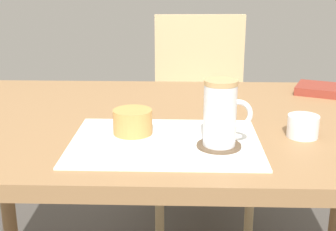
{
  "coord_description": "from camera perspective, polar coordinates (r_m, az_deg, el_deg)",
  "views": [
    {
      "loc": [
        0.04,
        -1.13,
        1.07
      ],
      "look_at": [
        0.0,
        -0.14,
        0.75
      ],
      "focal_mm": 50.0,
      "sensor_mm": 36.0,
      "label": 1
    }
  ],
  "objects": [
    {
      "name": "pastry_plate",
      "position": [
        1.04,
        -4.28,
        -2.49
      ],
      "size": [
        0.15,
        0.15,
        0.01
      ],
      "primitive_type": "cylinder",
      "color": "white",
      "rests_on": "placemat"
    },
    {
      "name": "sugar_bowl",
      "position": [
        1.09,
        16.13,
        -1.26
      ],
      "size": [
        0.07,
        0.07,
        0.05
      ],
      "primitive_type": "cylinder",
      "color": "white",
      "rests_on": "dining_table"
    },
    {
      "name": "coffee_mug",
      "position": [
        0.97,
        6.49,
        0.33
      ],
      "size": [
        0.1,
        0.07,
        0.14
      ],
      "color": "white",
      "rests_on": "coffee_coaster"
    },
    {
      "name": "placemat",
      "position": [
        1.02,
        -0.07,
        -3.25
      ],
      "size": [
        0.41,
        0.3,
        0.0
      ],
      "primitive_type": "cube",
      "color": "white",
      "rests_on": "dining_table"
    },
    {
      "name": "pastry",
      "position": [
        1.02,
        -4.33,
        -0.76
      ],
      "size": [
        0.09,
        0.09,
        0.05
      ],
      "primitive_type": "cylinder",
      "color": "tan",
      "rests_on": "pastry_plate"
    },
    {
      "name": "wooden_chair",
      "position": [
        1.99,
        4.0,
        0.44
      ],
      "size": [
        0.44,
        0.44,
        0.88
      ],
      "rotation": [
        0.0,
        0.0,
        3.19
      ],
      "color": "#D1B27F",
      "rests_on": "ground_plane"
    },
    {
      "name": "small_book",
      "position": [
        1.49,
        18.9,
        2.96
      ],
      "size": [
        0.21,
        0.18,
        0.02
      ],
      "primitive_type": "cube",
      "rotation": [
        0.0,
        0.0,
        -0.39
      ],
      "color": "maroon",
      "rests_on": "dining_table"
    },
    {
      "name": "dining_table",
      "position": [
        1.21,
        -0.02,
        -3.53
      ],
      "size": [
        1.27,
        0.79,
        0.7
      ],
      "color": "#997047",
      "rests_on": "ground_plane"
    },
    {
      "name": "coffee_coaster",
      "position": [
        0.99,
        6.22,
        -3.66
      ],
      "size": [
        0.09,
        0.09,
        0.0
      ],
      "primitive_type": "cylinder",
      "color": "brown",
      "rests_on": "placemat"
    },
    {
      "name": "teaspoon",
      "position": [
        0.92,
        -7.86,
        -5.5
      ],
      "size": [
        0.13,
        0.02,
        0.01
      ],
      "primitive_type": "cylinder",
      "rotation": [
        0.0,
        1.57,
        -0.06
      ],
      "color": "silver",
      "rests_on": "placemat"
    }
  ]
}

